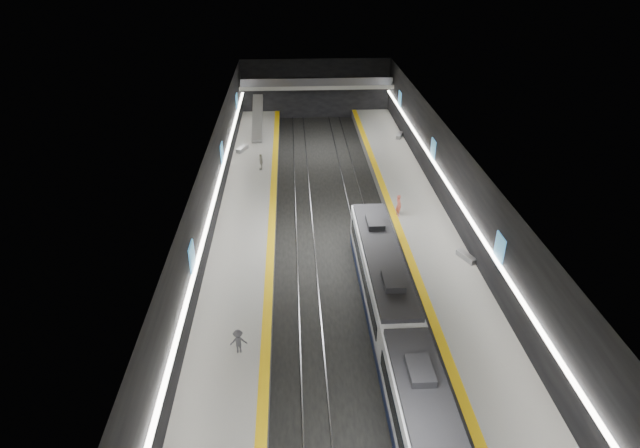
{
  "coord_description": "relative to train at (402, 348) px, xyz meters",
  "views": [
    {
      "loc": [
        -3.4,
        -36.99,
        22.82
      ],
      "look_at": [
        -1.34,
        0.38,
        2.2
      ],
      "focal_mm": 30.0,
      "sensor_mm": 36.0,
      "label": 1
    }
  ],
  "objects": [
    {
      "name": "ground",
      "position": [
        -2.5,
        14.34,
        -2.2
      ],
      "size": [
        70.0,
        70.0,
        0.0
      ],
      "primitive_type": "plane",
      "color": "black",
      "rests_on": "ground"
    },
    {
      "name": "ceiling",
      "position": [
        -2.5,
        14.34,
        5.8
      ],
      "size": [
        20.0,
        70.0,
        0.04
      ],
      "primitive_type": "cube",
      "rotation": [
        3.14,
        0.0,
        0.0
      ],
      "color": "beige",
      "rests_on": "wall_left"
    },
    {
      "name": "wall_left",
      "position": [
        -12.5,
        14.34,
        1.8
      ],
      "size": [
        0.04,
        70.0,
        8.0
      ],
      "primitive_type": "cube",
      "color": "black",
      "rests_on": "ground"
    },
    {
      "name": "wall_right",
      "position": [
        7.5,
        14.34,
        1.8
      ],
      "size": [
        0.04,
        70.0,
        8.0
      ],
      "primitive_type": "cube",
      "color": "black",
      "rests_on": "ground"
    },
    {
      "name": "wall_back",
      "position": [
        -2.5,
        49.34,
        1.8
      ],
      "size": [
        20.0,
        0.04,
        8.0
      ],
      "primitive_type": "cube",
      "color": "black",
      "rests_on": "ground"
    },
    {
      "name": "platform_left",
      "position": [
        -10.0,
        14.34,
        -1.7
      ],
      "size": [
        5.0,
        70.0,
        1.0
      ],
      "primitive_type": "cube",
      "color": "slate",
      "rests_on": "ground"
    },
    {
      "name": "tile_surface_left",
      "position": [
        -10.0,
        14.34,
        -1.19
      ],
      "size": [
        5.0,
        70.0,
        0.02
      ],
      "primitive_type": "cube",
      "color": "#999994",
      "rests_on": "platform_left"
    },
    {
      "name": "tactile_strip_left",
      "position": [
        -7.8,
        14.34,
        -1.18
      ],
      "size": [
        0.6,
        70.0,
        0.02
      ],
      "primitive_type": "cube",
      "color": "yellow",
      "rests_on": "platform_left"
    },
    {
      "name": "platform_right",
      "position": [
        5.0,
        14.34,
        -1.7
      ],
      "size": [
        5.0,
        70.0,
        1.0
      ],
      "primitive_type": "cube",
      "color": "slate",
      "rests_on": "ground"
    },
    {
      "name": "tile_surface_right",
      "position": [
        5.0,
        14.34,
        -1.19
      ],
      "size": [
        5.0,
        70.0,
        0.02
      ],
      "primitive_type": "cube",
      "color": "#999994",
      "rests_on": "platform_right"
    },
    {
      "name": "tactile_strip_right",
      "position": [
        2.8,
        14.34,
        -1.18
      ],
      "size": [
        0.6,
        70.0,
        0.02
      ],
      "primitive_type": "cube",
      "color": "yellow",
      "rests_on": "platform_right"
    },
    {
      "name": "rails",
      "position": [
        -2.5,
        14.34,
        -2.14
      ],
      "size": [
        6.52,
        70.0,
        0.12
      ],
      "color": "gray",
      "rests_on": "ground"
    },
    {
      "name": "train",
      "position": [
        0.0,
        0.0,
        0.0
      ],
      "size": [
        2.69,
        30.04,
        3.6
      ],
      "color": "#10193B",
      "rests_on": "ground"
    },
    {
      "name": "ad_posters",
      "position": [
        -2.5,
        15.34,
        2.3
      ],
      "size": [
        19.94,
        53.5,
        2.2
      ],
      "color": "#4291C8",
      "rests_on": "wall_left"
    },
    {
      "name": "cove_light_left",
      "position": [
        -12.3,
        14.34,
        1.6
      ],
      "size": [
        0.25,
        68.6,
        0.12
      ],
      "primitive_type": "cube",
      "color": "white",
      "rests_on": "wall_left"
    },
    {
      "name": "cove_light_right",
      "position": [
        7.3,
        14.34,
        1.6
      ],
      "size": [
        0.25,
        68.6,
        0.12
      ],
      "primitive_type": "cube",
      "color": "white",
      "rests_on": "wall_right"
    },
    {
      "name": "mezzanine_bridge",
      "position": [
        -2.5,
        47.27,
        2.84
      ],
      "size": [
        20.0,
        3.0,
        1.5
      ],
      "color": "gray",
      "rests_on": "wall_left"
    },
    {
      "name": "escalator",
      "position": [
        -10.0,
        40.34,
        0.7
      ],
      "size": [
        1.2,
        7.5,
        3.92
      ],
      "primitive_type": "cube",
      "rotation": [
        0.44,
        0.0,
        0.0
      ],
      "color": "#99999E",
      "rests_on": "platform_left"
    },
    {
      "name": "bench_left_far",
      "position": [
        -11.51,
        34.42,
        -0.95
      ],
      "size": [
        1.32,
        2.05,
        0.49
      ],
      "primitive_type": "cube",
      "rotation": [
        0.0,
        0.0,
        -0.42
      ],
      "color": "#99999E",
      "rests_on": "platform_left"
    },
    {
      "name": "bench_right_near",
      "position": [
        7.0,
        10.75,
        -0.97
      ],
      "size": [
        1.2,
        1.88,
        0.45
      ],
      "primitive_type": "cube",
      "rotation": [
        0.0,
        0.0,
        0.42
      ],
      "color": "#99999E",
      "rests_on": "platform_right"
    },
    {
      "name": "bench_right_far",
      "position": [
        7.0,
        37.96,
        -0.97
      ],
      "size": [
        1.1,
        1.95,
        0.46
      ],
      "primitive_type": "cube",
      "rotation": [
        0.0,
        0.0,
        -0.33
      ],
      "color": "#99999E",
      "rests_on": "platform_right"
    },
    {
      "name": "passenger_right_a",
      "position": [
        3.15,
        18.06,
        -0.22
      ],
      "size": [
        0.65,
        0.81,
        1.95
      ],
      "primitive_type": "imported",
      "rotation": [
        0.0,
        0.0,
        1.85
      ],
      "color": "#C8594A",
      "rests_on": "platform_right"
    },
    {
      "name": "passenger_left_a",
      "position": [
        -9.15,
        29.02,
        -0.35
      ],
      "size": [
        0.42,
        0.99,
        1.69
      ],
      "primitive_type": "imported",
      "rotation": [
        0.0,
        0.0,
        -1.56
      ],
      "color": "beige",
      "rests_on": "platform_left"
    },
    {
      "name": "passenger_left_b",
      "position": [
        -9.34,
        1.54,
        -0.41
      ],
      "size": [
        1.06,
        0.67,
        1.57
      ],
      "primitive_type": "imported",
      "rotation": [
        0.0,
        0.0,
        3.23
      ],
      "color": "#45454D",
      "rests_on": "platform_left"
    }
  ]
}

